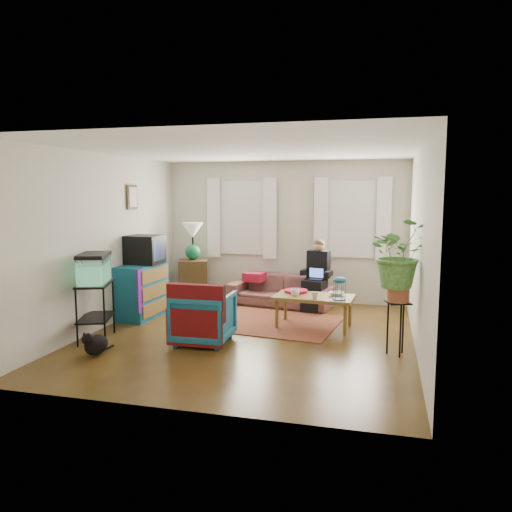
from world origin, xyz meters
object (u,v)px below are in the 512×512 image
(side_table, at_px, (193,280))
(dresser, at_px, (142,291))
(armchair, at_px, (203,315))
(coffee_table, at_px, (314,311))
(sofa, at_px, (281,285))
(aquarium_stand, at_px, (96,312))
(plant_stand, at_px, (397,328))

(side_table, distance_m, dresser, 1.45)
(armchair, bearing_deg, coffee_table, -140.33)
(side_table, xyz_separation_m, armchair, (1.13, -2.50, -0.01))
(sofa, height_order, aquarium_stand, aquarium_stand)
(sofa, bearing_deg, armchair, -91.84)
(dresser, height_order, armchair, dresser)
(sofa, height_order, armchair, armchair)
(dresser, xyz_separation_m, aquarium_stand, (-0.01, -1.33, -0.04))
(side_table, height_order, dresser, dresser)
(armchair, bearing_deg, sofa, -103.74)
(sofa, xyz_separation_m, armchair, (-0.56, -2.48, 0.02))
(sofa, distance_m, side_table, 1.69)
(sofa, bearing_deg, dresser, -134.58)
(dresser, xyz_separation_m, plant_stand, (4.00, -0.97, -0.09))
(side_table, bearing_deg, dresser, -103.54)
(plant_stand, bearing_deg, side_table, 146.94)
(side_table, height_order, plant_stand, side_table)
(coffee_table, bearing_deg, armchair, -135.03)
(side_table, relative_size, dresser, 0.80)
(dresser, distance_m, armchair, 1.83)
(side_table, xyz_separation_m, aquarium_stand, (-0.35, -2.75, 0.01))
(dresser, bearing_deg, plant_stand, -11.20)
(aquarium_stand, relative_size, plant_stand, 1.17)
(armchair, distance_m, coffee_table, 1.77)
(dresser, height_order, coffee_table, dresser)
(plant_stand, bearing_deg, aquarium_stand, -174.78)
(side_table, height_order, armchair, side_table)
(side_table, height_order, coffee_table, side_table)
(dresser, relative_size, armchair, 1.27)
(dresser, bearing_deg, aquarium_stand, -88.01)
(dresser, height_order, aquarium_stand, dresser)
(side_table, bearing_deg, aquarium_stand, -97.26)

